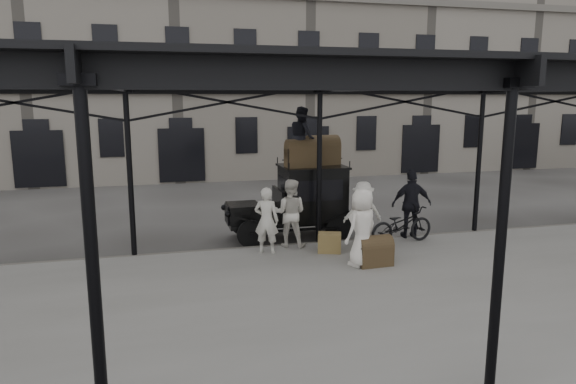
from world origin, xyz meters
name	(u,v)px	position (x,y,z in m)	size (l,w,h in m)	color
ground	(343,269)	(0.00, 0.00, 0.00)	(120.00, 120.00, 0.00)	#383533
platform	(376,297)	(0.00, -2.00, 0.07)	(28.00, 8.00, 0.15)	slate
canopy	(377,76)	(0.00, -1.72, 4.60)	(22.50, 9.00, 4.74)	black
building_frontage	(233,45)	(0.00, 18.00, 7.00)	(64.00, 8.00, 14.00)	slate
taxi	(302,198)	(-0.18, 3.09, 1.20)	(3.65, 1.55, 2.18)	black
porter_left	(266,220)	(-1.64, 1.33, 1.03)	(0.64, 0.42, 1.75)	beige
porter_midleft	(290,213)	(-0.88, 1.80, 1.08)	(0.90, 0.70, 1.86)	beige
porter_centre	(362,227)	(0.39, -0.22, 1.10)	(0.93, 0.60, 1.90)	silver
porter_official	(411,204)	(2.74, 1.80, 1.14)	(1.16, 0.48, 1.98)	black
porter_right	(363,212)	(1.24, 1.80, 1.00)	(1.10, 0.63, 1.71)	beige
bicycle	(402,225)	(2.21, 1.31, 0.68)	(0.70, 2.00, 1.05)	black
porter_roof	(302,137)	(-0.21, 3.00, 3.05)	(0.85, 0.66, 1.74)	black
steamer_trunk_roof_near	(302,155)	(-0.26, 2.85, 2.52)	(0.92, 0.56, 0.67)	#43331F
steamer_trunk_roof_far	(322,152)	(0.49, 3.30, 2.55)	(1.00, 0.61, 0.73)	#43331F
steamer_trunk_platform	(374,253)	(0.70, -0.26, 0.46)	(0.84, 0.51, 0.61)	#43331F
wicker_hamper	(330,243)	(0.00, 1.02, 0.40)	(0.60, 0.45, 0.50)	olive
suitcase_upright	(364,240)	(1.00, 1.10, 0.38)	(0.15, 0.60, 0.45)	#43331F
suitcase_flat	(374,250)	(0.92, 0.26, 0.35)	(0.60, 0.15, 0.40)	#43331F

